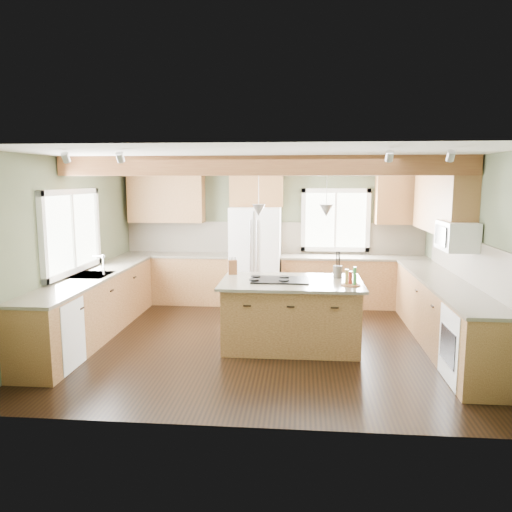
{
  "coord_description": "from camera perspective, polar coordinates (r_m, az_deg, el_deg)",
  "views": [
    {
      "loc": [
        0.52,
        -6.82,
        2.28
      ],
      "look_at": [
        -0.13,
        0.3,
        1.19
      ],
      "focal_mm": 35.0,
      "sensor_mm": 36.0,
      "label": 1
    }
  ],
  "objects": [
    {
      "name": "backsplash_back",
      "position": [
        9.39,
        1.98,
        2.11
      ],
      "size": [
        5.58,
        0.03,
        0.58
      ],
      "primitive_type": "cube",
      "color": "brown",
      "rests_on": "wall_back"
    },
    {
      "name": "backsplash_right",
      "position": [
        7.32,
        23.15,
        -0.45
      ],
      "size": [
        0.03,
        3.7,
        0.58
      ],
      "primitive_type": "cube",
      "color": "brown",
      "rests_on": "wall_right"
    },
    {
      "name": "pendant_right",
      "position": [
        6.72,
        8.03,
        5.16
      ],
      "size": [
        0.18,
        0.18,
        0.16
      ],
      "primitive_type": "cone",
      "rotation": [
        3.14,
        0.0,
        0.0
      ],
      "color": "#B2B2B7",
      "rests_on": "ceiling"
    },
    {
      "name": "base_cab_back_left",
      "position": [
        9.5,
        -9.0,
        -2.62
      ],
      "size": [
        2.02,
        0.6,
        0.88
      ],
      "primitive_type": "cube",
      "color": "brown",
      "rests_on": "floor"
    },
    {
      "name": "wall_right",
      "position": [
        7.26,
        23.43,
        0.18
      ],
      "size": [
        0.0,
        5.0,
        5.0
      ],
      "primitive_type": "plane",
      "rotation": [
        1.57,
        0.0,
        -1.57
      ],
      "color": "#474F38",
      "rests_on": "ground"
    },
    {
      "name": "soffit_trim",
      "position": [
        9.24,
        2.0,
        10.27
      ],
      "size": [
        5.55,
        0.2,
        0.1
      ],
      "primitive_type": "cube",
      "color": "brown",
      "rests_on": "ceiling"
    },
    {
      "name": "counter_left",
      "position": [
        7.64,
        -18.22,
        -2.19
      ],
      "size": [
        0.64,
        3.74,
        0.04
      ],
      "primitive_type": "cube",
      "color": "#4E4639",
      "rests_on": "base_cab_left"
    },
    {
      "name": "knife_block",
      "position": [
        7.27,
        -2.67,
        -1.3
      ],
      "size": [
        0.14,
        0.12,
        0.21
      ],
      "primitive_type": "cube",
      "rotation": [
        0.0,
        0.0,
        0.19
      ],
      "color": "brown",
      "rests_on": "island_top"
    },
    {
      "name": "ceiling_beam",
      "position": [
        6.72,
        0.75,
        10.28
      ],
      "size": [
        5.55,
        0.26,
        0.26
      ],
      "primitive_type": "cube",
      "color": "brown",
      "rests_on": "ceiling"
    },
    {
      "name": "ceiling",
      "position": [
        6.85,
        0.84,
        11.33
      ],
      "size": [
        5.6,
        5.6,
        0.0
      ],
      "primitive_type": "plane",
      "rotation": [
        3.14,
        0.0,
        0.0
      ],
      "color": "silver",
      "rests_on": "wall_back"
    },
    {
      "name": "upper_cab_over_fridge",
      "position": [
        9.19,
        0.07,
        7.85
      ],
      "size": [
        0.96,
        0.35,
        0.7
      ],
      "primitive_type": "cube",
      "color": "brown",
      "rests_on": "wall_back"
    },
    {
      "name": "counter_back_left",
      "position": [
        9.42,
        -9.07,
        0.13
      ],
      "size": [
        2.06,
        0.64,
        0.04
      ],
      "primitive_type": "cube",
      "color": "#4E4639",
      "rests_on": "base_cab_back_left"
    },
    {
      "name": "faucet",
      "position": [
        7.54,
        -17.02,
        -1.11
      ],
      "size": [
        0.02,
        0.02,
        0.28
      ],
      "primitive_type": "cylinder",
      "color": "#B2B2B7",
      "rests_on": "sink"
    },
    {
      "name": "bottle_tray",
      "position": [
        6.61,
        10.81,
        -2.33
      ],
      "size": [
        0.27,
        0.27,
        0.24
      ],
      "primitive_type": null,
      "rotation": [
        0.0,
        0.0,
        -0.04
      ],
      "color": "brown",
      "rests_on": "island_top"
    },
    {
      "name": "counter_right",
      "position": [
        7.29,
        20.88,
        -2.84
      ],
      "size": [
        0.64,
        3.74,
        0.04
      ],
      "primitive_type": "cube",
      "color": "#4E4639",
      "rests_on": "base_cab_right"
    },
    {
      "name": "window_left",
      "position": [
        7.66,
        -20.38,
        2.65
      ],
      "size": [
        0.04,
        1.6,
        1.05
      ],
      "primitive_type": "cube",
      "color": "white",
      "rests_on": "wall_left"
    },
    {
      "name": "island",
      "position": [
        6.94,
        4.04,
        -6.73
      ],
      "size": [
        1.81,
        1.11,
        0.88
      ],
      "primitive_type": "cube",
      "rotation": [
        0.0,
        0.0,
        0.0
      ],
      "color": "brown",
      "rests_on": "floor"
    },
    {
      "name": "sink",
      "position": [
        7.64,
        -18.23,
        -2.16
      ],
      "size": [
        0.5,
        0.65,
        0.03
      ],
      "primitive_type": "cube",
      "color": "#262628",
      "rests_on": "counter_left"
    },
    {
      "name": "utensil_crock",
      "position": [
        7.11,
        9.33,
        -1.79
      ],
      "size": [
        0.14,
        0.14,
        0.17
      ],
      "primitive_type": "cylinder",
      "rotation": [
        0.0,
        0.0,
        -0.12
      ],
      "color": "#403833",
      "rests_on": "island_top"
    },
    {
      "name": "upper_cab_right",
      "position": [
        8.01,
        20.52,
        5.75
      ],
      "size": [
        0.35,
        2.2,
        0.9
      ],
      "primitive_type": "cube",
      "color": "brown",
      "rests_on": "wall_right"
    },
    {
      "name": "pendant_left",
      "position": [
        6.73,
        0.31,
        5.25
      ],
      "size": [
        0.18,
        0.18,
        0.16
      ],
      "primitive_type": "cone",
      "rotation": [
        3.14,
        0.0,
        0.0
      ],
      "color": "#B2B2B7",
      "rests_on": "ceiling"
    },
    {
      "name": "island_top",
      "position": [
        6.84,
        4.08,
        -3.01
      ],
      "size": [
        1.93,
        1.23,
        0.04
      ],
      "primitive_type": "cube",
      "rotation": [
        0.0,
        0.0,
        0.0
      ],
      "color": "#4E4639",
      "rests_on": "island"
    },
    {
      "name": "counter_back_right",
      "position": [
        9.18,
        11.19,
        -0.15
      ],
      "size": [
        2.66,
        0.64,
        0.04
      ],
      "primitive_type": "cube",
      "color": "#4E4639",
      "rests_on": "base_cab_back_right"
    },
    {
      "name": "base_cab_left",
      "position": [
        7.73,
        -18.06,
        -5.54
      ],
      "size": [
        0.6,
        3.7,
        0.88
      ],
      "primitive_type": "cube",
      "color": "brown",
      "rests_on": "floor"
    },
    {
      "name": "wall_left",
      "position": [
        7.65,
        -20.57,
        0.75
      ],
      "size": [
        0.0,
        5.0,
        5.0
      ],
      "primitive_type": "plane",
      "rotation": [
        1.57,
        0.0,
        1.57
      ],
      "color": "#474F38",
      "rests_on": "ground"
    },
    {
      "name": "microwave",
      "position": [
        7.12,
        21.99,
        2.14
      ],
      "size": [
        0.4,
        0.7,
        0.38
      ],
      "primitive_type": "cube",
      "color": "white",
      "rests_on": "wall_right"
    },
    {
      "name": "floor",
      "position": [
        7.22,
        0.8,
        -9.76
      ],
      "size": [
        5.6,
        5.6,
        0.0
      ],
      "primitive_type": "plane",
      "color": "black",
      "rests_on": "ground"
    },
    {
      "name": "base_cab_back_right",
      "position": [
        9.26,
        11.11,
        -2.96
      ],
      "size": [
        2.62,
        0.6,
        0.88
      ],
      "primitive_type": "cube",
      "color": "brown",
      "rests_on": "floor"
    },
    {
      "name": "wall_back",
      "position": [
        9.39,
        1.99,
        2.67
      ],
      "size": [
        5.6,
        0.0,
        5.6
      ],
      "primitive_type": "plane",
      "rotation": [
        1.57,
        0.0,
        0.0
      ],
      "color": "#474F38",
      "rests_on": "ground"
    },
    {
      "name": "oven",
      "position": [
        6.2,
        23.79,
        -9.48
      ],
      "size": [
        0.6,
        0.72,
        0.84
      ],
      "primitive_type": "cube",
      "color": "white",
      "rests_on": "floor"
    },
    {
      "name": "window_back",
      "position": [
        9.35,
        9.06,
        4.08
      ],
      "size": [
        1.1,
        0.04,
        1.0
      ],
      "primitive_type": "cube",
      "color": "white",
      "rests_on": "wall_back"
    },
    {
      "name": "upper_cab_back_left",
      "position": [
        9.49,
        -10.21,
        6.54
      ],
      "size": [
        1.4,
        0.35,
        0.9
      ],
      "primitive_type": "cube",
      "color": "brown",
      "rests_on": "wall_back"
    },
    {
      "name": "base_cab_right",
      "position": [
        7.39,
        20.68,
        -6.34
      ],
      "size": [
        0.6,
        3.7,
        0.88
      ],
      "primitive_type": "cube",
      "color": "brown",
      "rests_on": "floor"
    },
    {
      "name": "dishwasher",
      "position": [
        6.6,
        -22.45,
        -8.29
      ],
      "size": [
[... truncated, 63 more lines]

